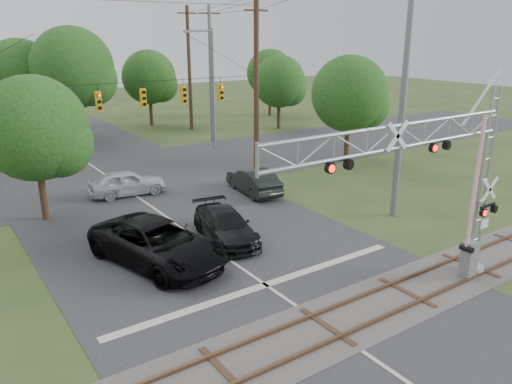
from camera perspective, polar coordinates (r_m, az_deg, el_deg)
ground at (r=16.11m, az=13.13°, el=-18.06°), size 160.00×160.00×0.00m
road_main at (r=23.01m, az=-5.45°, el=-6.17°), size 14.00×90.00×0.02m
road_cross at (r=35.26m, az=-16.62°, el=1.70°), size 90.00×12.00×0.02m
railroad_track at (r=17.23m, az=8.12°, el=-15.01°), size 90.00×3.20×0.17m
crossing_gantry at (r=18.19m, az=19.65°, el=1.71°), size 11.14×0.95×7.43m
traffic_signal_span at (r=30.74m, az=-13.54°, el=10.58°), size 19.34×0.36×11.50m
pickup_black at (r=21.34m, az=-11.17°, el=-5.76°), size 4.65×7.15×1.83m
car_dark at (r=23.36m, az=-3.53°, el=-3.86°), size 2.87×5.21×1.43m
sedan_silver at (r=30.76m, az=-14.52°, el=1.04°), size 4.68×2.38×1.53m
suv_dark at (r=30.17m, az=-0.30°, el=1.30°), size 2.19×4.82×1.53m
streetlight at (r=41.52m, az=-5.14°, el=12.29°), size 2.58×0.27×9.67m
utility_poles at (r=33.51m, az=-11.65°, el=11.70°), size 26.67×28.69×13.26m
treeline at (r=43.80m, az=-24.24°, el=11.38°), size 54.46×28.76×9.96m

